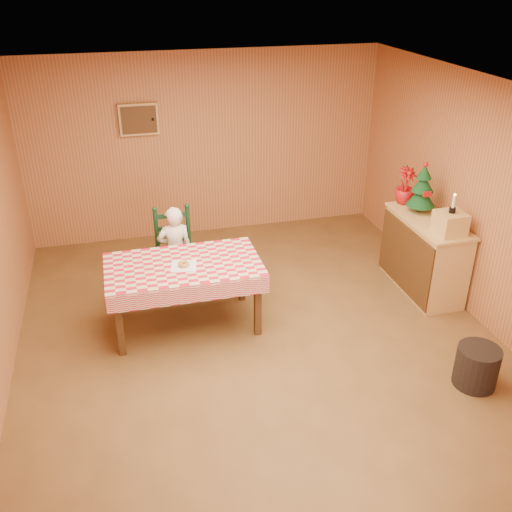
% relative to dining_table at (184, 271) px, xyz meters
% --- Properties ---
extents(ground, '(6.00, 6.00, 0.00)m').
position_rel_dining_table_xyz_m(ground, '(0.70, -0.56, -0.69)').
color(ground, brown).
rests_on(ground, ground).
extents(cabin_walls, '(5.10, 6.05, 2.65)m').
position_rel_dining_table_xyz_m(cabin_walls, '(0.70, -0.03, 1.14)').
color(cabin_walls, '#B46F41').
rests_on(cabin_walls, ground).
extents(dining_table, '(1.66, 0.96, 0.77)m').
position_rel_dining_table_xyz_m(dining_table, '(0.00, 0.00, 0.00)').
color(dining_table, '#4C2D14').
rests_on(dining_table, ground).
extents(ladder_chair, '(0.44, 0.40, 1.08)m').
position_rel_dining_table_xyz_m(ladder_chair, '(-0.00, 0.79, -0.18)').
color(ladder_chair, black).
rests_on(ladder_chair, ground).
extents(seated_child, '(0.41, 0.27, 1.12)m').
position_rel_dining_table_xyz_m(seated_child, '(0.00, 0.73, -0.13)').
color(seated_child, white).
rests_on(seated_child, ground).
extents(napkin, '(0.30, 0.30, 0.00)m').
position_rel_dining_table_xyz_m(napkin, '(0.00, -0.05, 0.08)').
color(napkin, white).
rests_on(napkin, dining_table).
extents(donut, '(0.14, 0.14, 0.04)m').
position_rel_dining_table_xyz_m(donut, '(0.00, -0.05, 0.11)').
color(donut, '#BC8143').
rests_on(donut, napkin).
extents(shelf_unit, '(0.54, 1.24, 0.93)m').
position_rel_dining_table_xyz_m(shelf_unit, '(2.91, 0.07, -0.22)').
color(shelf_unit, tan).
rests_on(shelf_unit, ground).
extents(crate, '(0.31, 0.31, 0.25)m').
position_rel_dining_table_xyz_m(crate, '(2.92, -0.33, 0.37)').
color(crate, tan).
rests_on(crate, shelf_unit).
extents(christmas_tree, '(0.34, 0.34, 0.62)m').
position_rel_dining_table_xyz_m(christmas_tree, '(2.92, 0.32, 0.52)').
color(christmas_tree, '#4C2D14').
rests_on(christmas_tree, shelf_unit).
extents(flower_arrangement, '(0.29, 0.29, 0.46)m').
position_rel_dining_table_xyz_m(flower_arrangement, '(2.87, 0.62, 0.47)').
color(flower_arrangement, '#B01013').
rests_on(flower_arrangement, shelf_unit).
extents(candle_set, '(0.07, 0.07, 0.22)m').
position_rel_dining_table_xyz_m(candle_set, '(2.92, -0.33, 0.56)').
color(candle_set, black).
rests_on(candle_set, crate).
extents(storage_bin, '(0.46, 0.46, 0.41)m').
position_rel_dining_table_xyz_m(storage_bin, '(2.52, -1.70, -0.48)').
color(storage_bin, black).
rests_on(storage_bin, ground).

